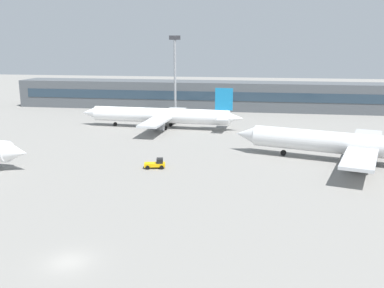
% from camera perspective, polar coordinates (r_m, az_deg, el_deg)
% --- Properties ---
extents(ground_plane, '(400.00, 400.00, 0.00)m').
position_cam_1_polar(ground_plane, '(81.24, -4.15, -1.90)').
color(ground_plane, gray).
extents(terminal_building, '(126.05, 12.13, 9.00)m').
position_cam_1_polar(terminal_building, '(142.39, 1.78, 6.53)').
color(terminal_building, '#4C5156').
rests_on(terminal_building, ground_plane).
extents(airplane_mid, '(44.76, 31.84, 11.30)m').
position_cam_1_polar(airplane_mid, '(82.33, 21.01, -0.09)').
color(airplane_mid, silver).
rests_on(airplane_mid, ground_plane).
extents(airplane_far, '(42.82, 29.86, 10.57)m').
position_cam_1_polar(airplane_far, '(109.94, -4.36, 3.82)').
color(airplane_far, white).
rests_on(airplane_far, ground_plane).
extents(baggage_tug_yellow, '(3.83, 2.41, 1.75)m').
position_cam_1_polar(baggage_tug_yellow, '(74.71, -4.81, -2.64)').
color(baggage_tug_yellow, '#F2B20C').
rests_on(baggage_tug_yellow, ground_plane).
extents(floodlight_tower_west, '(3.20, 0.80, 23.40)m').
position_cam_1_polar(floodlight_tower_west, '(126.63, -2.28, 9.86)').
color(floodlight_tower_west, gray).
rests_on(floodlight_tower_west, ground_plane).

